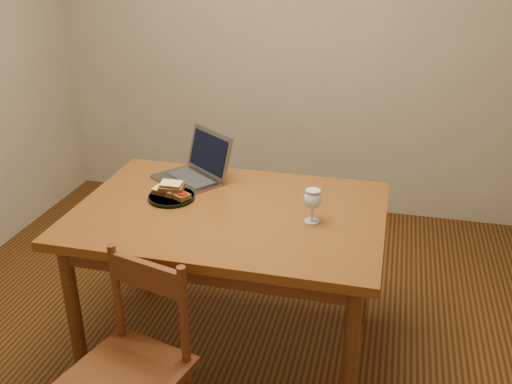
% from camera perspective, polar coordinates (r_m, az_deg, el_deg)
% --- Properties ---
extents(floor, '(3.20, 3.20, 0.02)m').
position_cam_1_polar(floor, '(2.89, -3.85, -14.47)').
color(floor, black).
rests_on(floor, ground).
extents(back_wall, '(3.20, 0.02, 2.60)m').
position_cam_1_polar(back_wall, '(3.84, 3.13, 16.91)').
color(back_wall, gray).
rests_on(back_wall, floor).
extents(table, '(1.30, 0.90, 0.74)m').
position_cam_1_polar(table, '(2.45, -2.67, -3.55)').
color(table, '#50250D').
rests_on(table, floor).
extents(chair, '(0.45, 0.44, 0.40)m').
position_cam_1_polar(chair, '(2.15, -12.36, -15.98)').
color(chair, '#421E0D').
rests_on(chair, floor).
extents(plate, '(0.21, 0.21, 0.02)m').
position_cam_1_polar(plate, '(2.53, -8.43, -0.52)').
color(plate, black).
rests_on(plate, table).
extents(sandwich_cheese, '(0.11, 0.08, 0.03)m').
position_cam_1_polar(sandwich_cheese, '(2.54, -9.10, 0.15)').
color(sandwich_cheese, '#381E0C').
rests_on(sandwich_cheese, plate).
extents(sandwich_tomato, '(0.12, 0.10, 0.03)m').
position_cam_1_polar(sandwich_tomato, '(2.50, -7.71, -0.21)').
color(sandwich_tomato, '#381E0C').
rests_on(sandwich_tomato, plate).
extents(sandwich_top, '(0.11, 0.07, 0.03)m').
position_cam_1_polar(sandwich_top, '(2.51, -8.46, 0.53)').
color(sandwich_top, '#381E0C').
rests_on(sandwich_top, plate).
extents(milk_glass, '(0.07, 0.07, 0.14)m').
position_cam_1_polar(milk_glass, '(2.29, 5.67, -1.39)').
color(milk_glass, white).
rests_on(milk_glass, table).
extents(laptop, '(0.41, 0.40, 0.22)m').
position_cam_1_polar(laptop, '(2.71, -5.91, 2.49)').
color(laptop, slate).
rests_on(laptop, table).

